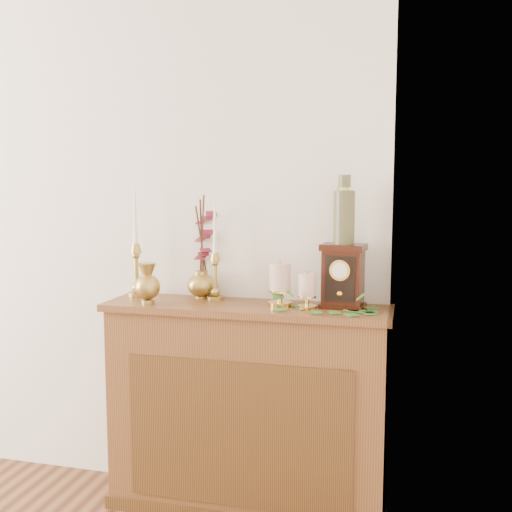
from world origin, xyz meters
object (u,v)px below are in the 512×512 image
(candlestick_left, at_px, (136,261))
(bud_vase, at_px, (147,284))
(ginger_jar, at_px, (204,251))
(mantel_clock, at_px, (343,277))
(ceramic_vase, at_px, (344,213))
(candlestick_center, at_px, (215,268))

(candlestick_left, bearing_deg, bud_vase, -51.07)
(ginger_jar, xyz_separation_m, mantel_clock, (0.64, -0.09, -0.08))
(bud_vase, distance_m, ginger_jar, 0.31)
(mantel_clock, bearing_deg, ceramic_vase, 90.00)
(candlestick_center, height_order, mantel_clock, candlestick_center)
(candlestick_left, relative_size, ceramic_vase, 1.75)
(candlestick_left, xyz_separation_m, ceramic_vase, (0.95, -0.02, 0.23))
(candlestick_left, relative_size, ginger_jar, 1.06)
(bud_vase, bearing_deg, candlestick_left, 128.93)
(ginger_jar, bearing_deg, candlestick_left, -167.21)
(mantel_clock, distance_m, ceramic_vase, 0.26)
(ginger_jar, height_order, mantel_clock, ginger_jar)
(ceramic_vase, bearing_deg, mantel_clock, -97.06)
(ginger_jar, bearing_deg, candlestick_center, -41.90)
(candlestick_center, height_order, ginger_jar, ginger_jar)
(candlestick_center, distance_m, ginger_jar, 0.12)
(candlestick_left, relative_size, candlestick_center, 1.14)
(candlestick_center, xyz_separation_m, ceramic_vase, (0.57, -0.02, 0.25))
(ginger_jar, distance_m, mantel_clock, 0.65)
(candlestick_center, xyz_separation_m, bud_vase, (-0.25, -0.16, -0.05))
(candlestick_center, bearing_deg, bud_vase, -147.79)
(candlestick_center, bearing_deg, ginger_jar, 138.10)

